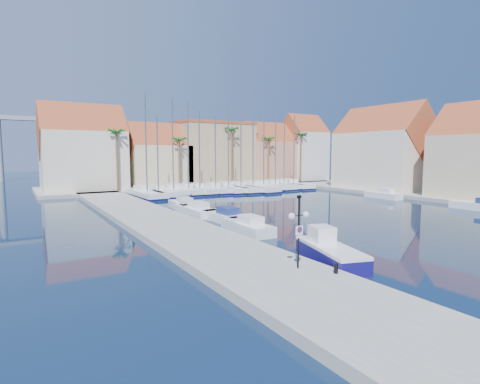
{
  "coord_description": "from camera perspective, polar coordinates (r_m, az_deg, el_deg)",
  "views": [
    {
      "loc": [
        -19.51,
        -16.11,
        6.21
      ],
      "look_at": [
        -3.49,
        10.31,
        3.0
      ],
      "focal_mm": 28.0,
      "sensor_mm": 36.0,
      "label": 1
    }
  ],
  "objects": [
    {
      "name": "sailboat_7",
      "position": [
        60.9,
        -0.14,
        0.62
      ],
      "size": [
        3.46,
        11.07,
        12.71
      ],
      "rotation": [
        0.0,
        0.0,
        -0.05
      ],
      "color": "white",
      "rests_on": "ground"
    },
    {
      "name": "sailboat_1",
      "position": [
        55.19,
        -12.51,
        -0.06
      ],
      "size": [
        2.69,
        9.46,
        11.5
      ],
      "rotation": [
        0.0,
        0.0,
        0.02
      ],
      "color": "white",
      "rests_on": "ground"
    },
    {
      "name": "shore_north",
      "position": [
        70.83,
        -6.5,
        1.07
      ],
      "size": [
        54.0,
        16.0,
        0.5
      ],
      "primitive_type": "cube",
      "color": "gray",
      "rests_on": "ground"
    },
    {
      "name": "motorboat_west_3",
      "position": [
        41.97,
        -8.62,
        -1.94
      ],
      "size": [
        2.43,
        5.97,
        1.4
      ],
      "rotation": [
        0.0,
        0.0,
        -0.1
      ],
      "color": "white",
      "rests_on": "ground"
    },
    {
      "name": "quay_west",
      "position": [
        31.98,
        -11.53,
        -4.93
      ],
      "size": [
        6.0,
        77.0,
        0.5
      ],
      "primitive_type": "cube",
      "color": "gray",
      "rests_on": "ground"
    },
    {
      "name": "sailboat_2",
      "position": [
        56.69,
        -10.25,
        0.2
      ],
      "size": [
        2.66,
        8.77,
        14.01
      ],
      "rotation": [
        0.0,
        0.0,
        -0.04
      ],
      "color": "white",
      "rests_on": "ground"
    },
    {
      "name": "motorboat_east_1",
      "position": [
        55.22,
        21.03,
        -0.39
      ],
      "size": [
        1.77,
        5.26,
        1.4
      ],
      "rotation": [
        0.0,
        0.0,
        -0.02
      ],
      "color": "white",
      "rests_on": "ground"
    },
    {
      "name": "shore_east",
      "position": [
        60.47,
        27.49,
        -0.4
      ],
      "size": [
        12.0,
        60.0,
        0.5
      ],
      "primitive_type": "cube",
      "color": "gray",
      "rests_on": "ground"
    },
    {
      "name": "sailboat_5",
      "position": [
        59.17,
        -3.95,
        0.47
      ],
      "size": [
        2.72,
        9.07,
        11.81
      ],
      "rotation": [
        0.0,
        0.0,
        -0.04
      ],
      "color": "white",
      "rests_on": "ground"
    },
    {
      "name": "sailboat_8",
      "position": [
        61.57,
        1.58,
        0.66
      ],
      "size": [
        4.13,
        12.14,
        11.4
      ],
      "rotation": [
        0.0,
        0.0,
        0.08
      ],
      "color": "white",
      "rests_on": "ground"
    },
    {
      "name": "sailboat_11",
      "position": [
        66.18,
        6.4,
        1.02
      ],
      "size": [
        2.81,
        9.36,
        11.52
      ],
      "rotation": [
        0.0,
        0.0,
        0.04
      ],
      "color": "white",
      "rests_on": "ground"
    },
    {
      "name": "building_2",
      "position": [
        71.88,
        -4.37,
        5.95
      ],
      "size": [
        14.2,
        10.2,
        11.5
      ],
      "color": "tan",
      "rests_on": "shore_north"
    },
    {
      "name": "sailboat_4",
      "position": [
        57.96,
        -6.38,
        0.35
      ],
      "size": [
        2.84,
        8.78,
        12.53
      ],
      "rotation": [
        0.0,
        0.0,
        0.06
      ],
      "color": "white",
      "rests_on": "ground"
    },
    {
      "name": "ground",
      "position": [
        26.05,
        18.84,
        -8.18
      ],
      "size": [
        260.0,
        260.0,
        0.0
      ],
      "primitive_type": "plane",
      "color": "#081B30",
      "rests_on": "ground"
    },
    {
      "name": "building_0",
      "position": [
        63.82,
        -22.79,
        5.75
      ],
      "size": [
        12.3,
        9.0,
        13.5
      ],
      "color": "beige",
      "rests_on": "shore_north"
    },
    {
      "name": "palm_0",
      "position": [
        59.73,
        -18.33,
        8.39
      ],
      "size": [
        2.6,
        2.6,
        10.15
      ],
      "color": "brown",
      "rests_on": "shore_north"
    },
    {
      "name": "lamp_post",
      "position": [
        18.66,
        8.95,
        -4.32
      ],
      "size": [
        1.25,
        0.35,
        3.68
      ],
      "rotation": [
        0.0,
        0.0,
        0.02
      ],
      "color": "black",
      "rests_on": "quay_west"
    },
    {
      "name": "sailboat_10",
      "position": [
        64.89,
        5.08,
        0.94
      ],
      "size": [
        2.71,
        9.58,
        12.27
      ],
      "rotation": [
        0.0,
        0.0,
        0.02
      ],
      "color": "white",
      "rests_on": "ground"
    },
    {
      "name": "sailboat_0",
      "position": [
        54.34,
        -14.16,
        -0.18
      ],
      "size": [
        3.06,
        10.79,
        14.42
      ],
      "rotation": [
        0.0,
        0.0,
        0.02
      ],
      "color": "white",
      "rests_on": "ground"
    },
    {
      "name": "motorboat_west_0",
      "position": [
        29.58,
        1.17,
        -5.18
      ],
      "size": [
        2.12,
        5.84,
        1.4
      ],
      "rotation": [
        0.0,
        0.0,
        -0.05
      ],
      "color": "white",
      "rests_on": "ground"
    },
    {
      "name": "sailboat_3",
      "position": [
        57.17,
        -8.01,
        0.29
      ],
      "size": [
        2.22,
        8.22,
        13.71
      ],
      "rotation": [
        0.0,
        0.0,
        0.01
      ],
      "color": "white",
      "rests_on": "ground"
    },
    {
      "name": "motorboat_west_1",
      "position": [
        34.06,
        -2.33,
        -3.71
      ],
      "size": [
        2.07,
        5.77,
        1.4
      ],
      "rotation": [
        0.0,
        0.0,
        0.04
      ],
      "color": "white",
      "rests_on": "ground"
    },
    {
      "name": "palm_3",
      "position": [
        71.45,
        4.34,
        7.84
      ],
      "size": [
        2.6,
        2.6,
        9.65
      ],
      "color": "brown",
      "rests_on": "shore_north"
    },
    {
      "name": "building_6",
      "position": [
        65.29,
        20.97,
        5.82
      ],
      "size": [
        9.0,
        14.3,
        13.5
      ],
      "color": "beige",
      "rests_on": "shore_east"
    },
    {
      "name": "fishing_boat",
      "position": [
        22.2,
        13.43,
        -8.78
      ],
      "size": [
        3.3,
        5.77,
        1.92
      ],
      "rotation": [
        0.0,
        0.0,
        -0.29
      ],
      "color": "#15105D",
      "rests_on": "ground"
    },
    {
      "name": "sailboat_6",
      "position": [
        60.17,
        -2.04,
        0.57
      ],
      "size": [
        3.21,
        10.86,
        14.26
      ],
      "rotation": [
        0.0,
        0.0,
        -0.03
      ],
      "color": "white",
      "rests_on": "ground"
    },
    {
      "name": "building_4",
      "position": [
        81.98,
        9.57,
        6.38
      ],
      "size": [
        8.3,
        8.0,
        14.0
      ],
      "color": "white",
      "rests_on": "shore_north"
    },
    {
      "name": "sailboat_9",
      "position": [
        63.79,
        3.3,
        0.87
      ],
      "size": [
        3.07,
        9.49,
        11.94
      ],
      "rotation": [
        0.0,
        0.0,
        0.06
      ],
      "color": "white",
      "rests_on": "ground"
    },
    {
      "name": "building_3",
      "position": [
        77.23,
        3.98,
        5.66
      ],
      "size": [
        10.3,
        8.0,
        12.0
      ],
      "color": "tan",
      "rests_on": "shore_north"
    },
    {
      "name": "building_1",
      "position": [
        66.68,
        -12.46,
        5.01
      ],
      "size": [
        10.3,
        8.0,
        11.0
      ],
      "color": "beige",
      "rests_on": "shore_north"
    },
    {
      "name": "bollard",
      "position": [
        18.75,
        14.42,
        -11.18
      ],
      "size": [
        0.2,
        0.2,
        0.51
      ],
      "primitive_type": "cylinder",
      "color": "black",
      "rests_on": "quay_west"
    },
    {
      "name": "sailboat_12",
      "position": [
        67.5,
        7.88,
        1.09
      ],
      "size": [
        3.49,
        10.49,
        12.69
      ],
      "rotation": [
        0.0,
        0.0,
        -0.07
      ],
      "color": "white",
      "rests_on": "ground"
    },
    {
      "name": "palm_1",
      "position": [
        62.71,
        -9.29,
        7.62
      ],
      "size": [
        2.6,
        2.6,
        9.15
      ],
      "color": "brown",
      "rests_on": "shore_north"
    },
    {
      "name": "palm_2",
      "position": [
        67.19,
        -1.28,
        9.18
      ],
      "size": [
        2.6,
        2.6,
        11.15
      ],
      "color": "brown",
      "rests_on": "shore_north"
    },
    {
      "name": "palm_4",
      "position": [
        76.41,
        9.28,
        8.36
      ],
      "size": [
        2.6,
        2.6,
        10.65
      ],
      "color": "brown",
      "rests_on": "shore_north"
    },
    {
      "name": "motorboat_west_2",
      "position": [
        38.05,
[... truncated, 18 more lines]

